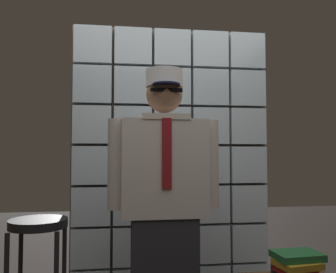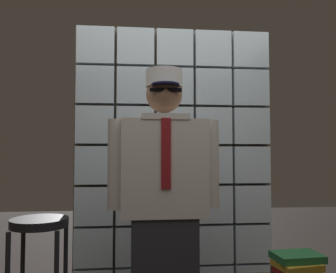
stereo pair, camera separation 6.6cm
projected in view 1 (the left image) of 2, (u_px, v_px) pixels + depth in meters
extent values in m
cube|color=silver|center=(91.00, 248.00, 2.70)|extent=(0.30, 0.08, 0.30)
cube|color=silver|center=(132.00, 246.00, 2.74)|extent=(0.30, 0.08, 0.30)
cube|color=silver|center=(172.00, 245.00, 2.78)|extent=(0.30, 0.08, 0.30)
cube|color=silver|center=(211.00, 244.00, 2.83)|extent=(0.30, 0.08, 0.30)
cube|color=silver|center=(249.00, 242.00, 2.87)|extent=(0.30, 0.08, 0.30)
cube|color=silver|center=(91.00, 206.00, 2.72)|extent=(0.30, 0.08, 0.30)
cube|color=silver|center=(132.00, 205.00, 2.76)|extent=(0.30, 0.08, 0.30)
cube|color=silver|center=(172.00, 205.00, 2.80)|extent=(0.30, 0.08, 0.30)
cube|color=silver|center=(211.00, 204.00, 2.84)|extent=(0.30, 0.08, 0.30)
cube|color=silver|center=(248.00, 203.00, 2.88)|extent=(0.30, 0.08, 0.30)
cube|color=silver|center=(92.00, 165.00, 2.73)|extent=(0.30, 0.08, 0.30)
cube|color=silver|center=(133.00, 165.00, 2.77)|extent=(0.30, 0.08, 0.30)
cube|color=silver|center=(172.00, 165.00, 2.82)|extent=(0.30, 0.08, 0.30)
cube|color=silver|center=(211.00, 165.00, 2.86)|extent=(0.30, 0.08, 0.30)
cube|color=silver|center=(248.00, 165.00, 2.90)|extent=(0.30, 0.08, 0.30)
cube|color=silver|center=(92.00, 125.00, 2.75)|extent=(0.30, 0.08, 0.30)
cube|color=silver|center=(133.00, 125.00, 2.79)|extent=(0.30, 0.08, 0.30)
cube|color=silver|center=(172.00, 126.00, 2.83)|extent=(0.30, 0.08, 0.30)
cube|color=silver|center=(210.00, 126.00, 2.88)|extent=(0.30, 0.08, 0.30)
cube|color=silver|center=(248.00, 126.00, 2.92)|extent=(0.30, 0.08, 0.30)
cube|color=silver|center=(93.00, 85.00, 2.77)|extent=(0.30, 0.08, 0.30)
cube|color=silver|center=(133.00, 86.00, 2.81)|extent=(0.30, 0.08, 0.30)
cube|color=silver|center=(172.00, 87.00, 2.85)|extent=(0.30, 0.08, 0.30)
cube|color=silver|center=(210.00, 88.00, 2.89)|extent=(0.30, 0.08, 0.30)
cube|color=silver|center=(247.00, 89.00, 2.93)|extent=(0.30, 0.08, 0.30)
cube|color=silver|center=(93.00, 45.00, 2.78)|extent=(0.30, 0.08, 0.30)
cube|color=silver|center=(133.00, 47.00, 2.83)|extent=(0.30, 0.08, 0.30)
cube|color=silver|center=(172.00, 48.00, 2.87)|extent=(0.30, 0.08, 0.30)
cube|color=silver|center=(210.00, 50.00, 2.91)|extent=(0.30, 0.08, 0.30)
cube|color=silver|center=(247.00, 51.00, 2.95)|extent=(0.30, 0.08, 0.30)
cube|color=#5B5447|center=(171.00, 165.00, 2.87)|extent=(1.64, 0.02, 2.28)
cube|color=silver|center=(164.00, 168.00, 2.11)|extent=(0.52, 0.23, 0.59)
cube|color=maroon|center=(167.00, 153.00, 1.99)|extent=(0.06, 0.01, 0.41)
cube|color=silver|center=(164.00, 118.00, 2.12)|extent=(0.29, 0.24, 0.04)
sphere|color=#A87A5B|center=(164.00, 95.00, 2.13)|extent=(0.23, 0.23, 0.23)
ellipsoid|color=black|center=(165.00, 100.00, 2.08)|extent=(0.15, 0.08, 0.10)
cube|color=black|center=(167.00, 90.00, 2.03)|extent=(0.19, 0.01, 0.02)
cylinder|color=#191E47|center=(166.00, 85.00, 2.05)|extent=(0.17, 0.17, 0.01)
cylinder|color=white|center=(164.00, 79.00, 2.14)|extent=(0.23, 0.23, 0.11)
cylinder|color=silver|center=(210.00, 164.00, 2.15)|extent=(0.10, 0.10, 0.54)
cylinder|color=silver|center=(116.00, 164.00, 2.07)|extent=(0.10, 0.10, 0.54)
cylinder|color=black|center=(38.00, 223.00, 2.05)|extent=(0.34, 0.34, 0.05)
cube|color=maroon|center=(295.00, 269.00, 1.84)|extent=(0.22, 0.17, 0.04)
cube|color=olive|center=(297.00, 264.00, 1.82)|extent=(0.23, 0.20, 0.03)
cube|color=#1E592D|center=(297.00, 256.00, 1.85)|extent=(0.26, 0.19, 0.04)
torus|color=black|center=(288.00, 272.00, 1.91)|extent=(0.06, 0.01, 0.06)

